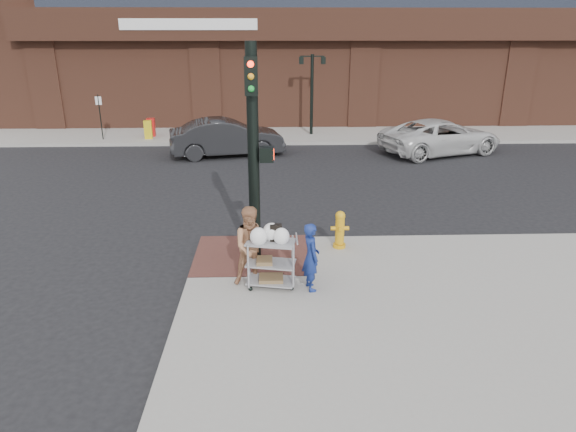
{
  "coord_description": "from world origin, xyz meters",
  "views": [
    {
      "loc": [
        -0.08,
        -10.65,
        5.43
      ],
      "look_at": [
        0.28,
        0.65,
        1.25
      ],
      "focal_mm": 32.0,
      "sensor_mm": 36.0,
      "label": 1
    }
  ],
  "objects_px": {
    "traffic_signal_pole": "(254,149)",
    "sedan_dark": "(227,137)",
    "lamp_post": "(312,86)",
    "pedestrian_tan": "(252,246)",
    "woman_blue": "(311,257)",
    "utility_cart": "(271,259)",
    "fire_hydrant": "(340,229)",
    "minivan_white": "(441,137)"
  },
  "relations": [
    {
      "from": "fire_hydrant",
      "to": "woman_blue",
      "type": "bearing_deg",
      "value": -112.35
    },
    {
      "from": "sedan_dark",
      "to": "fire_hydrant",
      "type": "height_order",
      "value": "sedan_dark"
    },
    {
      "from": "fire_hydrant",
      "to": "minivan_white",
      "type": "bearing_deg",
      "value": 61.03
    },
    {
      "from": "sedan_dark",
      "to": "fire_hydrant",
      "type": "distance_m",
      "value": 11.26
    },
    {
      "from": "woman_blue",
      "to": "sedan_dark",
      "type": "distance_m",
      "value": 13.12
    },
    {
      "from": "sedan_dark",
      "to": "utility_cart",
      "type": "height_order",
      "value": "sedan_dark"
    },
    {
      "from": "traffic_signal_pole",
      "to": "sedan_dark",
      "type": "bearing_deg",
      "value": 98.09
    },
    {
      "from": "lamp_post",
      "to": "woman_blue",
      "type": "bearing_deg",
      "value": -94.34
    },
    {
      "from": "sedan_dark",
      "to": "utility_cart",
      "type": "xyz_separation_m",
      "value": [
        1.94,
        -12.67,
        -0.03
      ]
    },
    {
      "from": "woman_blue",
      "to": "utility_cart",
      "type": "distance_m",
      "value": 0.86
    },
    {
      "from": "pedestrian_tan",
      "to": "minivan_white",
      "type": "distance_m",
      "value": 14.99
    },
    {
      "from": "minivan_white",
      "to": "traffic_signal_pole",
      "type": "bearing_deg",
      "value": 124.51
    },
    {
      "from": "traffic_signal_pole",
      "to": "pedestrian_tan",
      "type": "distance_m",
      "value": 2.25
    },
    {
      "from": "traffic_signal_pole",
      "to": "pedestrian_tan",
      "type": "height_order",
      "value": "traffic_signal_pole"
    },
    {
      "from": "lamp_post",
      "to": "woman_blue",
      "type": "height_order",
      "value": "lamp_post"
    },
    {
      "from": "lamp_post",
      "to": "utility_cart",
      "type": "height_order",
      "value": "lamp_post"
    },
    {
      "from": "pedestrian_tan",
      "to": "traffic_signal_pole",
      "type": "bearing_deg",
      "value": 76.27
    },
    {
      "from": "utility_cart",
      "to": "lamp_post",
      "type": "bearing_deg",
      "value": 82.76
    },
    {
      "from": "lamp_post",
      "to": "sedan_dark",
      "type": "distance_m",
      "value": 6.02
    },
    {
      "from": "traffic_signal_pole",
      "to": "utility_cart",
      "type": "height_order",
      "value": "traffic_signal_pole"
    },
    {
      "from": "traffic_signal_pole",
      "to": "minivan_white",
      "type": "distance_m",
      "value": 14.0
    },
    {
      "from": "lamp_post",
      "to": "sedan_dark",
      "type": "bearing_deg",
      "value": -135.01
    },
    {
      "from": "minivan_white",
      "to": "fire_hydrant",
      "type": "xyz_separation_m",
      "value": [
        -5.95,
        -10.76,
        -0.13
      ]
    },
    {
      "from": "woman_blue",
      "to": "fire_hydrant",
      "type": "bearing_deg",
      "value": -35.55
    },
    {
      "from": "woman_blue",
      "to": "fire_hydrant",
      "type": "height_order",
      "value": "woman_blue"
    },
    {
      "from": "traffic_signal_pole",
      "to": "fire_hydrant",
      "type": "relative_size",
      "value": 5.13
    },
    {
      "from": "pedestrian_tan",
      "to": "sedan_dark",
      "type": "relative_size",
      "value": 0.35
    },
    {
      "from": "woman_blue",
      "to": "sedan_dark",
      "type": "relative_size",
      "value": 0.3
    },
    {
      "from": "sedan_dark",
      "to": "utility_cart",
      "type": "distance_m",
      "value": 12.82
    },
    {
      "from": "fire_hydrant",
      "to": "traffic_signal_pole",
      "type": "bearing_deg",
      "value": -165.98
    },
    {
      "from": "pedestrian_tan",
      "to": "sedan_dark",
      "type": "height_order",
      "value": "pedestrian_tan"
    },
    {
      "from": "pedestrian_tan",
      "to": "minivan_white",
      "type": "xyz_separation_m",
      "value": [
        8.08,
        12.62,
        -0.25
      ]
    },
    {
      "from": "lamp_post",
      "to": "utility_cart",
      "type": "relative_size",
      "value": 2.84
    },
    {
      "from": "minivan_white",
      "to": "fire_hydrant",
      "type": "relative_size",
      "value": 5.71
    },
    {
      "from": "traffic_signal_pole",
      "to": "woman_blue",
      "type": "distance_m",
      "value": 2.81
    },
    {
      "from": "pedestrian_tan",
      "to": "fire_hydrant",
      "type": "bearing_deg",
      "value": 29.17
    },
    {
      "from": "lamp_post",
      "to": "sedan_dark",
      "type": "relative_size",
      "value": 0.8
    },
    {
      "from": "sedan_dark",
      "to": "woman_blue",
      "type": "bearing_deg",
      "value": -179.87
    },
    {
      "from": "pedestrian_tan",
      "to": "fire_hydrant",
      "type": "height_order",
      "value": "pedestrian_tan"
    },
    {
      "from": "lamp_post",
      "to": "pedestrian_tan",
      "type": "xyz_separation_m",
      "value": [
        -2.52,
        -16.57,
        -1.59
      ]
    },
    {
      "from": "lamp_post",
      "to": "woman_blue",
      "type": "xyz_separation_m",
      "value": [
        -1.28,
        -16.88,
        -1.72
      ]
    },
    {
      "from": "pedestrian_tan",
      "to": "fire_hydrant",
      "type": "distance_m",
      "value": 2.85
    }
  ]
}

